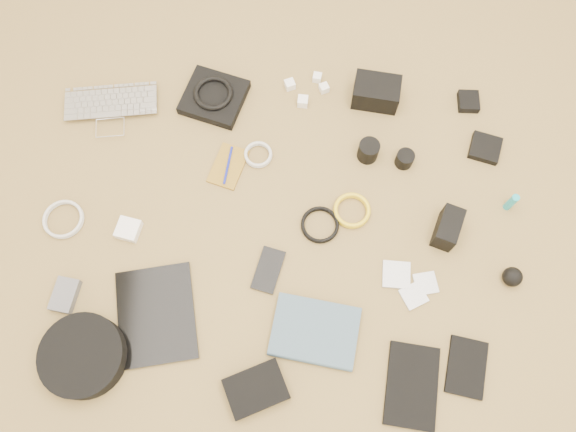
{
  "coord_description": "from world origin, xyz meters",
  "views": [
    {
      "loc": [
        0.0,
        -0.54,
        1.59
      ],
      "look_at": [
        0.02,
        0.03,
        0.02
      ],
      "focal_mm": 35.0,
      "sensor_mm": 36.0,
      "label": 1
    }
  ],
  "objects_px": {
    "paperback": "(309,364)",
    "laptop": "(111,114)",
    "dslr_camera": "(376,92)",
    "tablet": "(156,315)",
    "headphone_case": "(83,356)",
    "phone": "(268,270)"
  },
  "relations": [
    {
      "from": "paperback",
      "to": "laptop",
      "type": "bearing_deg",
      "value": 49.89
    },
    {
      "from": "laptop",
      "to": "paperback",
      "type": "height_order",
      "value": "same"
    },
    {
      "from": "dslr_camera",
      "to": "paperback",
      "type": "bearing_deg",
      "value": -95.05
    },
    {
      "from": "tablet",
      "to": "paperback",
      "type": "height_order",
      "value": "paperback"
    },
    {
      "from": "laptop",
      "to": "dslr_camera",
      "type": "height_order",
      "value": "dslr_camera"
    },
    {
      "from": "headphone_case",
      "to": "paperback",
      "type": "bearing_deg",
      "value": -2.87
    },
    {
      "from": "tablet",
      "to": "phone",
      "type": "distance_m",
      "value": 0.34
    },
    {
      "from": "laptop",
      "to": "headphone_case",
      "type": "distance_m",
      "value": 0.76
    },
    {
      "from": "laptop",
      "to": "headphone_case",
      "type": "height_order",
      "value": "headphone_case"
    },
    {
      "from": "dslr_camera",
      "to": "laptop",
      "type": "bearing_deg",
      "value": -165.92
    },
    {
      "from": "dslr_camera",
      "to": "tablet",
      "type": "xyz_separation_m",
      "value": [
        -0.67,
        -0.69,
        -0.04
      ]
    },
    {
      "from": "phone",
      "to": "paperback",
      "type": "xyz_separation_m",
      "value": [
        0.11,
        -0.27,
        0.01
      ]
    },
    {
      "from": "dslr_camera",
      "to": "paperback",
      "type": "relative_size",
      "value": 0.61
    },
    {
      "from": "laptop",
      "to": "dslr_camera",
      "type": "relative_size",
      "value": 2.05
    },
    {
      "from": "dslr_camera",
      "to": "phone",
      "type": "height_order",
      "value": "dslr_camera"
    },
    {
      "from": "phone",
      "to": "headphone_case",
      "type": "height_order",
      "value": "headphone_case"
    },
    {
      "from": "dslr_camera",
      "to": "tablet",
      "type": "height_order",
      "value": "dslr_camera"
    },
    {
      "from": "laptop",
      "to": "paperback",
      "type": "distance_m",
      "value": 1.0
    },
    {
      "from": "tablet",
      "to": "paperback",
      "type": "xyz_separation_m",
      "value": [
        0.43,
        -0.14,
        0.01
      ]
    },
    {
      "from": "dslr_camera",
      "to": "headphone_case",
      "type": "relative_size",
      "value": 0.63
    },
    {
      "from": "laptop",
      "to": "dslr_camera",
      "type": "bearing_deg",
      "value": -1.12
    },
    {
      "from": "laptop",
      "to": "paperback",
      "type": "relative_size",
      "value": 1.26
    }
  ]
}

